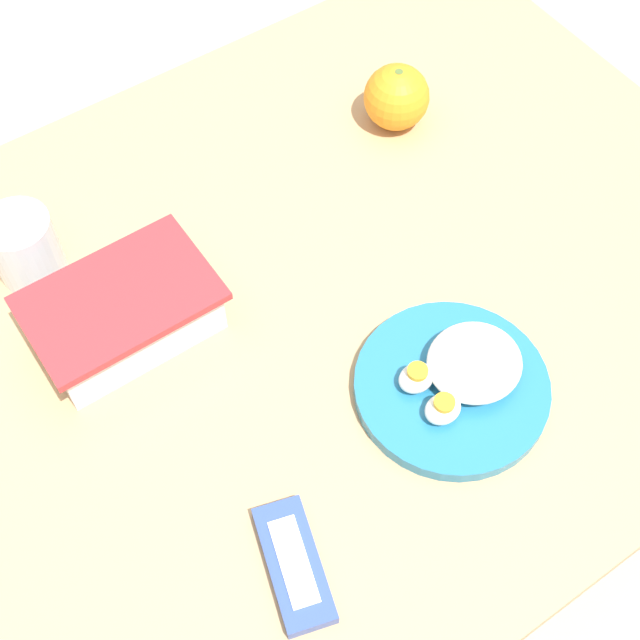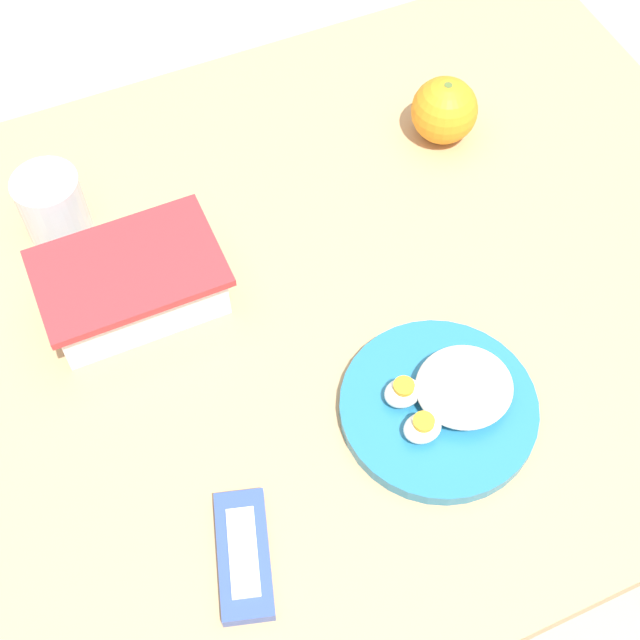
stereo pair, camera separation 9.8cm
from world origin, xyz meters
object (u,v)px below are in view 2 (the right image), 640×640
(food_container, at_px, (133,286))
(rice_plate, at_px, (445,402))
(candy_bar, at_px, (244,555))
(drinking_glass, at_px, (53,206))
(orange_fruit, at_px, (444,110))

(food_container, height_order, rice_plate, food_container)
(rice_plate, xyz_separation_m, candy_bar, (-0.25, -0.06, -0.01))
(candy_bar, relative_size, drinking_glass, 1.55)
(food_container, bearing_deg, drinking_glass, 110.65)
(candy_bar, distance_m, drinking_glass, 0.48)
(orange_fruit, xyz_separation_m, rice_plate, (-0.19, -0.36, -0.02))
(food_container, relative_size, drinking_glass, 2.35)
(orange_fruit, distance_m, candy_bar, 0.62)
(drinking_glass, bearing_deg, orange_fruit, -5.38)
(food_container, distance_m, candy_bar, 0.33)
(orange_fruit, height_order, drinking_glass, drinking_glass)
(drinking_glass, bearing_deg, candy_bar, -83.16)
(candy_bar, bearing_deg, rice_plate, 14.35)
(orange_fruit, bearing_deg, rice_plate, -117.70)
(food_container, distance_m, drinking_glass, 0.15)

